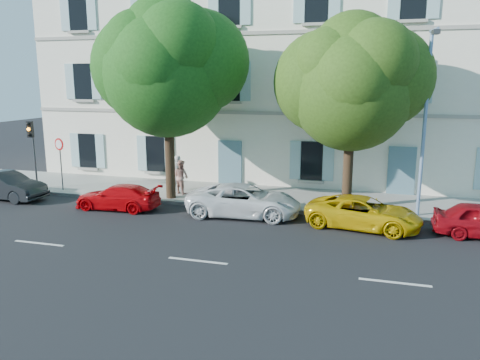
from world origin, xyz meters
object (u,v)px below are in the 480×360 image
(tree_left, at_px, (167,74))
(pedestrian_a, at_px, (177,173))
(car_dark_sedan, at_px, (6,186))
(car_red_coupe, at_px, (118,197))
(car_white_coupe, at_px, (244,200))
(road_sign, at_px, (60,153))
(street_lamp, at_px, (426,114))
(tree_right, at_px, (352,90))
(car_yellow_supercar, at_px, (363,213))
(pedestrian_b, at_px, (181,177))
(traffic_light, at_px, (32,140))

(tree_left, relative_size, pedestrian_a, 5.01)
(car_dark_sedan, height_order, tree_left, tree_left)
(car_red_coupe, xyz_separation_m, car_white_coupe, (5.72, 0.53, 0.11))
(tree_left, height_order, road_sign, tree_left)
(car_dark_sedan, xyz_separation_m, street_lamp, (18.90, 1.87, 3.67))
(pedestrian_a, bearing_deg, car_white_coupe, 104.39)
(road_sign, bearing_deg, tree_right, 1.64)
(car_yellow_supercar, bearing_deg, pedestrian_a, 79.35)
(car_white_coupe, bearing_deg, car_red_coupe, 91.43)
(car_red_coupe, relative_size, tree_left, 0.43)
(tree_left, relative_size, pedestrian_b, 5.35)
(car_yellow_supercar, bearing_deg, street_lamp, -40.89)
(road_sign, height_order, pedestrian_b, road_sign)
(traffic_light, xyz_separation_m, street_lamp, (18.67, 0.07, 1.66))
(pedestrian_b, bearing_deg, tree_left, 106.61)
(car_yellow_supercar, distance_m, tree_right, 5.24)
(street_lamp, bearing_deg, car_yellow_supercar, -140.43)
(pedestrian_a, height_order, pedestrian_b, pedestrian_a)
(car_white_coupe, xyz_separation_m, car_yellow_supercar, (4.92, -0.36, -0.06))
(car_white_coupe, xyz_separation_m, traffic_light, (-11.60, 1.35, 2.00))
(car_white_coupe, bearing_deg, car_yellow_supercar, -98.00)
(car_white_coupe, relative_size, street_lamp, 0.65)
(car_dark_sedan, relative_size, pedestrian_b, 2.41)
(tree_left, bearing_deg, car_dark_sedan, -166.06)
(tree_right, height_order, road_sign, tree_right)
(tree_right, distance_m, traffic_light, 15.96)
(car_dark_sedan, bearing_deg, pedestrian_b, -65.82)
(car_red_coupe, height_order, car_yellow_supercar, car_yellow_supercar)
(car_red_coupe, height_order, street_lamp, street_lamp)
(car_white_coupe, height_order, pedestrian_b, pedestrian_b)
(car_red_coupe, distance_m, tree_right, 11.20)
(road_sign, bearing_deg, traffic_light, -174.88)
(car_dark_sedan, height_order, street_lamp, street_lamp)
(tree_right, distance_m, street_lamp, 3.11)
(tree_right, height_order, pedestrian_b, tree_right)
(traffic_light, bearing_deg, car_dark_sedan, -97.39)
(pedestrian_b, bearing_deg, car_white_coupe, 172.43)
(tree_left, bearing_deg, pedestrian_b, 82.18)
(car_dark_sedan, bearing_deg, tree_right, -77.53)
(car_yellow_supercar, xyz_separation_m, tree_right, (-0.78, 2.25, 4.66))
(car_yellow_supercar, xyz_separation_m, tree_left, (-8.96, 1.84, 5.34))
(car_dark_sedan, distance_m, tree_left, 9.61)
(tree_left, height_order, pedestrian_a, tree_left)
(car_red_coupe, relative_size, car_yellow_supercar, 0.87)
(car_white_coupe, xyz_separation_m, road_sign, (-10.09, 1.48, 1.40))
(car_white_coupe, relative_size, traffic_light, 1.38)
(pedestrian_a, bearing_deg, traffic_light, -27.30)
(pedestrian_b, bearing_deg, tree_right, -159.48)
(car_yellow_supercar, relative_size, pedestrian_a, 2.45)
(car_yellow_supercar, relative_size, tree_right, 0.55)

